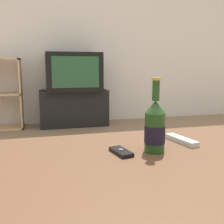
% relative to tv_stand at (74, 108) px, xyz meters
% --- Properties ---
extents(back_wall, '(8.00, 0.05, 2.60)m').
position_rel_tv_stand_xyz_m(back_wall, '(-0.15, 0.26, 1.06)').
color(back_wall, silver).
rests_on(back_wall, ground_plane).
extents(coffee_table, '(1.38, 0.80, 0.49)m').
position_rel_tv_stand_xyz_m(coffee_table, '(-0.15, -2.77, 0.19)').
color(coffee_table, brown).
rests_on(coffee_table, ground_plane).
extents(tv_stand, '(0.90, 0.36, 0.48)m').
position_rel_tv_stand_xyz_m(tv_stand, '(0.00, 0.00, 0.00)').
color(tv_stand, black).
rests_on(tv_stand, ground_plane).
extents(television, '(0.71, 0.56, 0.49)m').
position_rel_tv_stand_xyz_m(television, '(0.00, -0.00, 0.49)').
color(television, black).
rests_on(television, tv_stand).
extents(beer_bottle, '(0.08, 0.08, 0.27)m').
position_rel_tv_stand_xyz_m(beer_bottle, '(-0.01, -2.68, 0.34)').
color(beer_bottle, '#1E4219').
rests_on(beer_bottle, coffee_table).
extents(cell_phone, '(0.07, 0.11, 0.02)m').
position_rel_tv_stand_xyz_m(cell_phone, '(-0.14, -2.68, 0.25)').
color(cell_phone, black).
rests_on(cell_phone, coffee_table).
extents(remote_control, '(0.07, 0.17, 0.02)m').
position_rel_tv_stand_xyz_m(remote_control, '(0.14, -2.60, 0.26)').
color(remote_control, beige).
rests_on(remote_control, coffee_table).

